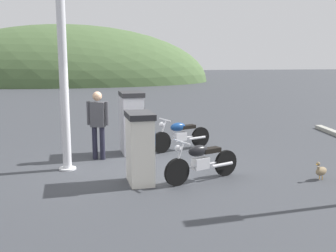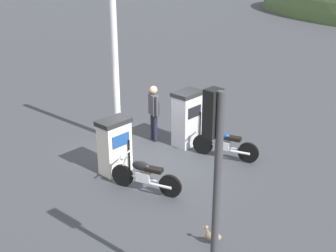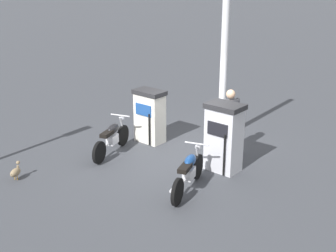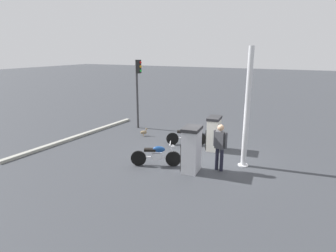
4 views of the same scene
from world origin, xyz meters
name	(u,v)px [view 2 (image 2 of 4)]	position (x,y,z in m)	size (l,w,h in m)	color
ground_plane	(155,158)	(0.00, 0.00, 0.00)	(120.00, 120.00, 0.00)	#383A3F
fuel_pump_near	(115,146)	(-0.08, -1.32, 0.76)	(0.61, 0.92, 1.50)	silver
fuel_pump_far	(187,118)	(-0.08, 1.32, 0.86)	(0.68, 0.92, 1.69)	silver
motorcycle_near_pump	(145,175)	(1.22, -1.38, 0.44)	(1.76, 0.90, 0.93)	black
motorcycle_far_pump	(224,144)	(1.29, 1.46, 0.44)	(1.80, 0.91, 0.93)	black
attendant_person	(154,109)	(-0.98, 0.78, 1.02)	(0.57, 0.29, 1.76)	#1E1E2D
wandering_duck	(213,236)	(3.79, -1.70, 0.20)	(0.40, 0.32, 0.42)	#847051
roadside_traffic_light	(214,168)	(4.86, -2.95, 2.60)	(0.38, 0.25, 3.82)	#38383A
canopy_support_pole	(116,73)	(-1.70, -0.05, 2.16)	(0.40, 0.40, 4.48)	silver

